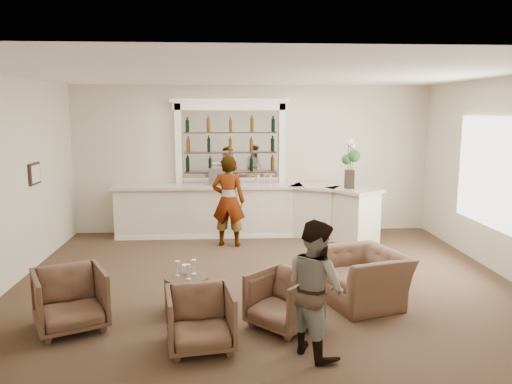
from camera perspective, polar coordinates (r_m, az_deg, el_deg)
ground at (r=8.21m, az=1.02°, el=-10.26°), size 8.00×8.00×0.00m
room_shell at (r=8.46m, az=1.79°, el=6.53°), size 8.04×7.02×3.32m
bar_counter at (r=10.93m, az=-1.07°, el=-2.14°), size 5.72×1.80×1.14m
back_bar_alcove at (r=11.14m, az=-2.93°, el=5.63°), size 2.64×0.25×3.00m
cocktail_table at (r=7.10m, az=-7.94°, el=-11.43°), size 0.60×0.60×0.50m
sommelier at (r=10.13m, az=-3.17°, el=-1.04°), size 0.75×0.57×1.86m
guest at (r=5.76m, az=6.79°, el=-10.79°), size 0.89×0.95×1.56m
armchair_left at (r=6.87m, az=-20.47°, el=-11.44°), size 1.12×1.13×0.78m
armchair_center at (r=6.02m, az=-6.39°, el=-14.24°), size 0.87×0.89×0.71m
armchair_right at (r=6.52m, az=3.20°, el=-12.24°), size 1.10×1.10×0.72m
armchair_far at (r=7.43m, az=12.12°, el=-9.54°), size 1.33×1.42×0.76m
espresso_machine at (r=10.79m, az=-4.02°, el=1.77°), size 0.52×0.47×0.39m
flower_vase at (r=10.49m, az=10.69°, el=3.53°), size 0.27×0.27×1.03m
wine_glass_bar_left at (r=10.81m, az=1.65°, el=1.33°), size 0.07×0.07×0.21m
wine_glass_bar_right at (r=10.90m, az=0.25°, el=1.40°), size 0.07×0.07×0.21m
wine_glass_tbl_a at (r=7.02m, az=-8.98°, el=-8.62°), size 0.07×0.07×0.21m
wine_glass_tbl_b at (r=7.05m, az=-7.14°, el=-8.50°), size 0.07×0.07×0.21m
wine_glass_tbl_c at (r=6.85m, az=-7.76°, el=-9.04°), size 0.07×0.07×0.21m
napkin_holder at (r=7.13m, az=-8.08°, el=-8.70°), size 0.08×0.08×0.12m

